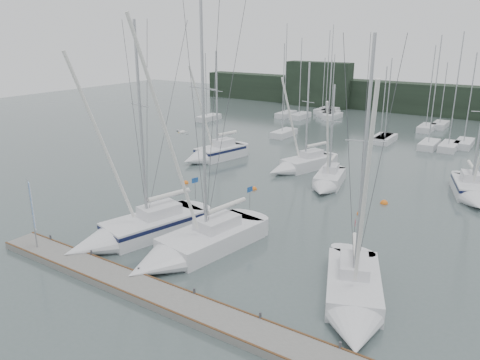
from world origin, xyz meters
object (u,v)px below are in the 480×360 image
Objects in this scene: dock_banner at (32,209)px; buoy_c at (186,183)px; sailboat_near_right at (354,303)px; sailboat_mid_b at (297,166)px; buoy_a at (254,189)px; buoy_b at (361,214)px; sailboat_mid_d at (473,193)px; buoy_d at (384,204)px; sailboat_mid_a at (211,154)px; sailboat_mid_c at (327,182)px; sailboat_near_center at (186,249)px; sailboat_near_left at (129,233)px.

buoy_c is at bearing 119.64° from dock_banner.
sailboat_near_right is 3.17× the size of dock_banner.
buoy_a is (-0.58, -7.31, -0.54)m from sailboat_mid_b.
buoy_b is (9.95, -0.52, 0.00)m from buoy_a.
buoy_a is at bearing 115.13° from sailboat_near_right.
sailboat_mid_d is 19.43× the size of buoy_d.
sailboat_mid_b is at bearing 156.05° from buoy_d.
sailboat_mid_b is 15.96m from sailboat_mid_d.
sailboat_mid_a is 20.46× the size of buoy_b.
sailboat_near_right is 23.30m from buoy_c.
sailboat_mid_a is at bearing 160.70° from sailboat_mid_c.
buoy_b is 23.15m from dock_banner.
sailboat_near_center is at bearing -75.88° from buoy_a.
buoy_d is (10.73, 2.80, 0.00)m from buoy_a.
sailboat_near_left reaches higher than sailboat_mid_d.
sailboat_mid_a is (-23.15, 19.17, 0.13)m from sailboat_near_right.
buoy_b is (-4.17, 12.88, -0.52)m from sailboat_near_right.
sailboat_near_right is 19.47m from sailboat_mid_c.
dock_banner reaches higher than buoy_c.
buoy_a is (9.04, -5.77, -0.65)m from sailboat_mid_a.
sailboat_mid_d is 7.72m from buoy_d.
sailboat_near_right is 1.19× the size of sailboat_mid_d.
sailboat_near_left is 3.35× the size of dock_banner.
sailboat_near_left is at bearing -126.28° from buoy_d.
sailboat_mid_a is 1.27× the size of sailboat_mid_c.
sailboat_near_left is 28.77× the size of buoy_a.
sailboat_near_right is at bearing -113.60° from sailboat_mid_d.
sailboat_near_center is 28.99× the size of buoy_b.
sailboat_near_center is 1.42× the size of sailboat_mid_a.
sailboat_mid_b is (9.62, 1.54, -0.11)m from sailboat_mid_a.
buoy_c is (-4.84, 11.66, -0.62)m from sailboat_near_left.
sailboat_near_center is 17.45m from sailboat_mid_c.
sailboat_mid_c is 15.69× the size of buoy_d.
dock_banner is (-5.28, -25.50, 2.53)m from sailboat_mid_b.
buoy_b is at bearing 5.14° from buoy_c.
dock_banner is at bearing -66.40° from sailboat_mid_a.
buoy_c is (-9.55, 11.45, -0.57)m from sailboat_near_center.
sailboat_mid_a reaches higher than sailboat_mid_b.
sailboat_near_right is (15.45, 0.22, -0.10)m from sailboat_near_left.
sailboat_near_center is at bearing -114.37° from buoy_d.
dock_banner is at bearing -104.46° from buoy_a.
sailboat_mid_a reaches higher than sailboat_mid_c.
sailboat_mid_d is at bearing 21.07° from sailboat_mid_b.
sailboat_mid_a is at bearing 147.45° from buoy_a.
sailboat_near_left is at bearing -76.14° from sailboat_mid_b.
buoy_a is 0.85× the size of buoy_d.
sailboat_near_center is 28.15× the size of buoy_d.
sailboat_near_left is 20.39m from buoy_d.
sailboat_near_center reaches higher than sailboat_near_left.
sailboat_near_left is 1.26× the size of sailboat_mid_d.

